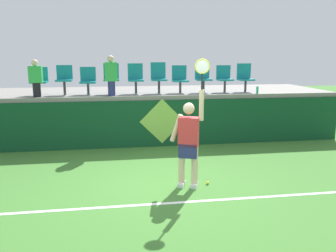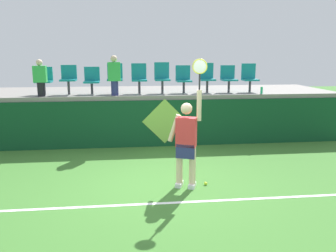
{
  "view_description": "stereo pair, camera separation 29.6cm",
  "coord_description": "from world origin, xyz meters",
  "px_view_note": "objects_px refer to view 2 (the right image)",
  "views": [
    {
      "loc": [
        -0.95,
        -6.45,
        2.58
      ],
      "look_at": [
        0.22,
        1.09,
        0.99
      ],
      "focal_mm": 37.0,
      "sensor_mm": 36.0,
      "label": 1
    },
    {
      "loc": [
        -0.66,
        -6.49,
        2.58
      ],
      "look_at": [
        0.22,
        1.09,
        0.99
      ],
      "focal_mm": 37.0,
      "sensor_mm": 36.0,
      "label": 2
    }
  ],
  "objects_px": {
    "stadium_chair_1": "(69,78)",
    "stadium_chair_4": "(139,77)",
    "water_bottle": "(262,90)",
    "stadium_chair_6": "(183,78)",
    "stadium_chair_3": "(115,77)",
    "spectator_1": "(114,75)",
    "tennis_player": "(186,141)",
    "stadium_chair_5": "(162,76)",
    "stadium_chair_0": "(44,79)",
    "stadium_chair_8": "(228,77)",
    "tennis_ball": "(206,183)",
    "stadium_chair_2": "(92,79)",
    "stadium_chair_9": "(249,77)",
    "stadium_chair_7": "(207,76)",
    "spectator_0": "(40,78)"
  },
  "relations": [
    {
      "from": "stadium_chair_6",
      "to": "stadium_chair_8",
      "type": "distance_m",
      "value": 1.37
    },
    {
      "from": "stadium_chair_2",
      "to": "stadium_chair_7",
      "type": "xyz_separation_m",
      "value": [
        3.39,
        0.01,
        0.06
      ]
    },
    {
      "from": "stadium_chair_0",
      "to": "stadium_chair_4",
      "type": "height_order",
      "value": "stadium_chair_4"
    },
    {
      "from": "tennis_ball",
      "to": "water_bottle",
      "type": "xyz_separation_m",
      "value": [
        2.36,
        3.26,
        1.51
      ]
    },
    {
      "from": "tennis_ball",
      "to": "stadium_chair_8",
      "type": "distance_m",
      "value": 4.49
    },
    {
      "from": "stadium_chair_4",
      "to": "stadium_chair_8",
      "type": "relative_size",
      "value": 1.08
    },
    {
      "from": "tennis_ball",
      "to": "stadium_chair_4",
      "type": "bearing_deg",
      "value": 107.18
    },
    {
      "from": "stadium_chair_3",
      "to": "stadium_chair_4",
      "type": "xyz_separation_m",
      "value": [
        0.7,
        0.0,
        -0.01
      ]
    },
    {
      "from": "stadium_chair_7",
      "to": "spectator_1",
      "type": "distance_m",
      "value": 2.76
    },
    {
      "from": "stadium_chair_2",
      "to": "tennis_player",
      "type": "bearing_deg",
      "value": -60.98
    },
    {
      "from": "stadium_chair_0",
      "to": "stadium_chair_7",
      "type": "xyz_separation_m",
      "value": [
        4.72,
        0.01,
        0.04
      ]
    },
    {
      "from": "stadium_chair_8",
      "to": "stadium_chair_9",
      "type": "height_order",
      "value": "stadium_chair_9"
    },
    {
      "from": "stadium_chair_4",
      "to": "stadium_chair_9",
      "type": "distance_m",
      "value": 3.35
    },
    {
      "from": "spectator_0",
      "to": "stadium_chair_7",
      "type": "bearing_deg",
      "value": 5.4
    },
    {
      "from": "stadium_chair_1",
      "to": "stadium_chair_8",
      "type": "xyz_separation_m",
      "value": [
        4.7,
        0.0,
        -0.03
      ]
    },
    {
      "from": "stadium_chair_4",
      "to": "stadium_chair_5",
      "type": "distance_m",
      "value": 0.68
    },
    {
      "from": "water_bottle",
      "to": "stadium_chair_3",
      "type": "height_order",
      "value": "stadium_chair_3"
    },
    {
      "from": "spectator_1",
      "to": "water_bottle",
      "type": "bearing_deg",
      "value": -1.37
    },
    {
      "from": "stadium_chair_8",
      "to": "stadium_chair_9",
      "type": "xyz_separation_m",
      "value": [
        0.66,
        0.01,
        0.02
      ]
    },
    {
      "from": "stadium_chair_3",
      "to": "stadium_chair_5",
      "type": "relative_size",
      "value": 0.97
    },
    {
      "from": "stadium_chair_3",
      "to": "stadium_chair_6",
      "type": "relative_size",
      "value": 1.08
    },
    {
      "from": "water_bottle",
      "to": "stadium_chair_6",
      "type": "relative_size",
      "value": 0.25
    },
    {
      "from": "tennis_ball",
      "to": "stadium_chair_1",
      "type": "bearing_deg",
      "value": 130.03
    },
    {
      "from": "spectator_1",
      "to": "stadium_chair_0",
      "type": "bearing_deg",
      "value": 167.56
    },
    {
      "from": "tennis_player",
      "to": "stadium_chair_3",
      "type": "relative_size",
      "value": 2.86
    },
    {
      "from": "stadium_chair_1",
      "to": "stadium_chair_3",
      "type": "height_order",
      "value": "stadium_chair_3"
    },
    {
      "from": "stadium_chair_8",
      "to": "spectator_1",
      "type": "height_order",
      "value": "spectator_1"
    },
    {
      "from": "stadium_chair_6",
      "to": "spectator_1",
      "type": "relative_size",
      "value": 0.73
    },
    {
      "from": "tennis_player",
      "to": "stadium_chair_5",
      "type": "relative_size",
      "value": 2.78
    },
    {
      "from": "tennis_player",
      "to": "stadium_chair_9",
      "type": "height_order",
      "value": "tennis_player"
    },
    {
      "from": "stadium_chair_1",
      "to": "stadium_chair_5",
      "type": "relative_size",
      "value": 0.92
    },
    {
      "from": "tennis_ball",
      "to": "stadium_chair_9",
      "type": "distance_m",
      "value": 4.76
    },
    {
      "from": "tennis_player",
      "to": "stadium_chair_6",
      "type": "distance_m",
      "value": 4.0
    },
    {
      "from": "stadium_chair_3",
      "to": "stadium_chair_7",
      "type": "bearing_deg",
      "value": 0.06
    },
    {
      "from": "stadium_chair_2",
      "to": "spectator_1",
      "type": "distance_m",
      "value": 0.81
    },
    {
      "from": "stadium_chair_1",
      "to": "stadium_chair_3",
      "type": "distance_m",
      "value": 1.32
    },
    {
      "from": "stadium_chair_6",
      "to": "spectator_1",
      "type": "distance_m",
      "value": 2.07
    },
    {
      "from": "stadium_chair_2",
      "to": "spectator_1",
      "type": "bearing_deg",
      "value": -33.71
    },
    {
      "from": "stadium_chair_5",
      "to": "spectator_0",
      "type": "relative_size",
      "value": 0.9
    },
    {
      "from": "stadium_chair_0",
      "to": "stadium_chair_2",
      "type": "bearing_deg",
      "value": 0.11
    },
    {
      "from": "stadium_chair_8",
      "to": "spectator_1",
      "type": "relative_size",
      "value": 0.73
    },
    {
      "from": "stadium_chair_1",
      "to": "spectator_1",
      "type": "height_order",
      "value": "spectator_1"
    },
    {
      "from": "water_bottle",
      "to": "stadium_chair_8",
      "type": "relative_size",
      "value": 0.25
    },
    {
      "from": "tennis_ball",
      "to": "stadium_chair_0",
      "type": "xyz_separation_m",
      "value": [
        -3.87,
        3.8,
        1.84
      ]
    },
    {
      "from": "stadium_chair_1",
      "to": "stadium_chair_8",
      "type": "bearing_deg",
      "value": 0.02
    },
    {
      "from": "stadium_chair_4",
      "to": "stadium_chair_5",
      "type": "bearing_deg",
      "value": 0.16
    },
    {
      "from": "stadium_chair_0",
      "to": "stadium_chair_6",
      "type": "height_order",
      "value": "stadium_chair_6"
    },
    {
      "from": "stadium_chair_1",
      "to": "stadium_chair_4",
      "type": "distance_m",
      "value": 2.01
    },
    {
      "from": "stadium_chair_2",
      "to": "spectator_0",
      "type": "relative_size",
      "value": 0.78
    },
    {
      "from": "stadium_chair_0",
      "to": "stadium_chair_6",
      "type": "distance_m",
      "value": 4.01
    }
  ]
}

